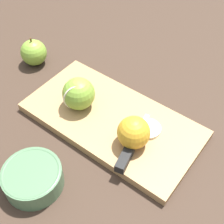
{
  "coord_description": "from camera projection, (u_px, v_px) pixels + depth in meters",
  "views": [
    {
      "loc": [
        0.23,
        -0.44,
        0.6
      ],
      "look_at": [
        0.0,
        0.0,
        0.04
      ],
      "focal_mm": 50.0,
      "sensor_mm": 36.0,
      "label": 1
    }
  ],
  "objects": [
    {
      "name": "apple_half_left",
      "position": [
        78.0,
        95.0,
        0.76
      ],
      "size": [
        0.08,
        0.08,
        0.08
      ],
      "rotation": [
        0.0,
        0.0,
        5.55
      ],
      "color": "olive",
      "rests_on": "cutting_board"
    },
    {
      "name": "bowl",
      "position": [
        33.0,
        177.0,
        0.65
      ],
      "size": [
        0.13,
        0.13,
        0.05
      ],
      "color": "#4C704C",
      "rests_on": "ground_plane"
    },
    {
      "name": "knife",
      "position": [
        127.0,
        155.0,
        0.68
      ],
      "size": [
        0.02,
        0.18,
        0.02
      ],
      "rotation": [
        0.0,
        0.0,
        1.62
      ],
      "color": "silver",
      "rests_on": "cutting_board"
    },
    {
      "name": "cutting_board",
      "position": [
        112.0,
        120.0,
        0.77
      ],
      "size": [
        0.47,
        0.3,
        0.02
      ],
      "color": "#A37A4C",
      "rests_on": "ground_plane"
    },
    {
      "name": "apple_slice",
      "position": [
        148.0,
        129.0,
        0.74
      ],
      "size": [
        0.06,
        0.06,
        0.01
      ],
      "color": "beige",
      "rests_on": "cutting_board"
    },
    {
      "name": "apple_half_right",
      "position": [
        134.0,
        133.0,
        0.69
      ],
      "size": [
        0.07,
        0.07,
        0.07
      ],
      "rotation": [
        0.0,
        0.0,
        5.58
      ],
      "color": "gold",
      "rests_on": "cutting_board"
    },
    {
      "name": "apple_whole",
      "position": [
        34.0,
        53.0,
        0.91
      ],
      "size": [
        0.08,
        0.08,
        0.09
      ],
      "color": "olive",
      "rests_on": "ground_plane"
    },
    {
      "name": "ground_plane",
      "position": [
        112.0,
        123.0,
        0.78
      ],
      "size": [
        4.0,
        4.0,
        0.0
      ],
      "primitive_type": "plane",
      "color": "#38281E"
    }
  ]
}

